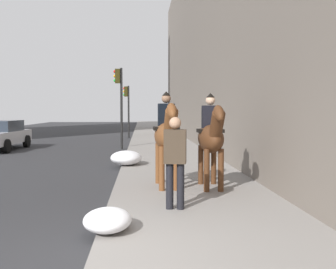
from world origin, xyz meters
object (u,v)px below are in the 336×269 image
at_px(traffic_light_near_curb, 120,95).
at_px(mounted_horse_near, 167,134).
at_px(traffic_light_far_curb, 127,103).
at_px(mounted_horse_far, 211,137).
at_px(pedestrian_greeting, 175,156).

bearing_deg(traffic_light_near_curb, mounted_horse_near, -170.71).
relative_size(traffic_light_near_curb, traffic_light_far_curb, 1.10).
relative_size(mounted_horse_far, pedestrian_greeting, 1.31).
height_order(mounted_horse_far, traffic_light_far_curb, traffic_light_far_curb).
relative_size(pedestrian_greeting, traffic_light_near_curb, 0.42).
height_order(pedestrian_greeting, traffic_light_near_curb, traffic_light_near_curb).
bearing_deg(pedestrian_greeting, mounted_horse_far, -19.01).
height_order(mounted_horse_near, pedestrian_greeting, mounted_horse_near).
bearing_deg(mounted_horse_near, mounted_horse_far, 76.25).
relative_size(mounted_horse_near, pedestrian_greeting, 1.33).
bearing_deg(mounted_horse_near, pedestrian_greeting, -2.42).
bearing_deg(pedestrian_greeting, mounted_horse_near, 10.11).
bearing_deg(traffic_light_far_curb, pedestrian_greeting, -175.44).
distance_m(mounted_horse_far, pedestrian_greeting, 2.10).
height_order(mounted_horse_near, traffic_light_far_curb, traffic_light_far_curb).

